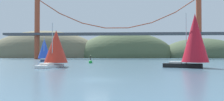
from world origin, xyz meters
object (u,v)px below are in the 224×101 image
at_px(sailboat_blue_spinnaker, 44,49).
at_px(channel_buoy, 91,62).
at_px(sailboat_scarlet_sail, 56,48).
at_px(sailboat_crimson_sail, 194,39).

relative_size(sailboat_blue_spinnaker, channel_buoy, 3.45).
bearing_deg(sailboat_blue_spinnaker, channel_buoy, -39.04).
relative_size(sailboat_scarlet_sail, channel_buoy, 3.43).
bearing_deg(sailboat_scarlet_sail, sailboat_crimson_sail, -3.72).
distance_m(sailboat_scarlet_sail, channel_buoy, 19.14).
bearing_deg(sailboat_scarlet_sail, sailboat_blue_spinnaker, 113.60).
distance_m(sailboat_crimson_sail, channel_buoy, 30.91).
bearing_deg(sailboat_blue_spinnaker, sailboat_scarlet_sail, -66.40).
height_order(sailboat_blue_spinnaker, channel_buoy, sailboat_blue_spinnaker).
distance_m(sailboat_scarlet_sail, sailboat_crimson_sail, 27.73).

